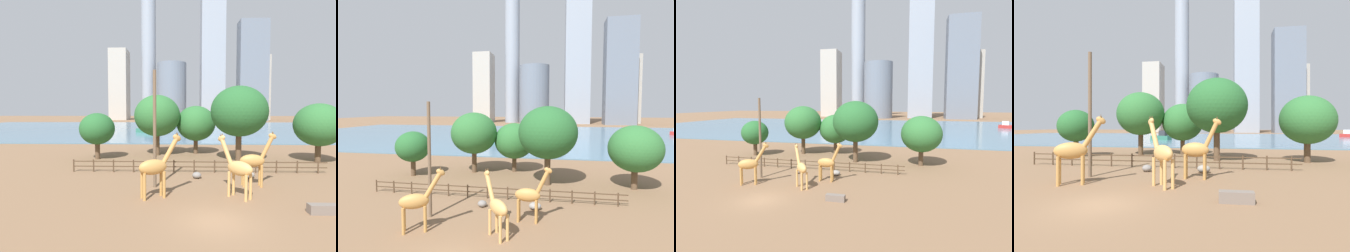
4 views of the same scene
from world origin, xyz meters
The scene contains 21 objects.
ground_plane centered at (0.00, 80.00, 0.00)m, with size 400.00×400.00×0.00m, color brown.
harbor_water centered at (0.00, 77.00, 0.10)m, with size 180.00×86.00×0.20m, color slate.
giraffe_tall centered at (2.24, 4.35, 2.21)m, with size 2.54×2.67×4.68m.
giraffe_companion centered at (-3.78, 4.12, 2.29)m, with size 3.35×2.03×4.79m.
giraffe_young centered at (4.30, 7.26, 2.20)m, with size 3.07×0.89×4.68m.
utility_pole centered at (-4.06, 6.77, 4.86)m, with size 0.28×0.28×9.72m, color brown.
boulder_near_fence centered at (4.57, 9.86, 0.33)m, with size 1.10×0.89×0.67m, color gray.
boulder_by_pole centered at (-0.33, 9.68, 0.30)m, with size 0.84×0.80×0.60m, color gray.
enclosure_fence centered at (-0.19, 12.00, 0.76)m, with size 26.12×0.14×1.30m.
tree_left_large centered at (5.49, 17.93, 6.28)m, with size 6.99×6.99×9.45m.
tree_center_broad centered at (-12.63, 19.11, 3.97)m, with size 4.58×4.58×6.06m.
tree_right_tall centered at (0.61, 23.92, 4.47)m, with size 5.73×5.73×7.07m.
tree_left_small centered at (-4.99, 22.44, 5.64)m, with size 6.55×6.55×8.61m.
tree_right_small centered at (15.24, 17.91, 4.62)m, with size 5.85×5.85×7.27m.
boat_sailboat centered at (-10.41, 57.58, 1.06)m, with size 6.09×4.15×5.17m.
skyline_tower_needle centered at (-40.56, 162.05, 23.24)m, with size 11.61×15.76×46.48m, color #B7B2A8.
skyline_block_central centered at (-5.18, 146.58, 17.53)m, with size 17.93×17.93×35.06m, color slate.
skyline_tower_glass centered at (20.48, 154.70, 50.23)m, with size 14.57×14.34×100.46m, color #939EAD.
skyline_block_left centered at (-20.57, 159.37, 51.43)m, with size 9.53×9.53×102.86m, color #939EAD.
skyline_block_right centered at (53.89, 162.44, 21.08)m, with size 9.57×11.45×42.15m, color #ADA89E.
skyline_tower_short centered at (43.30, 145.42, 29.67)m, with size 16.75×10.65×59.34m, color slate.
Camera 2 is at (6.05, -13.39, 9.12)m, focal length 28.00 mm.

